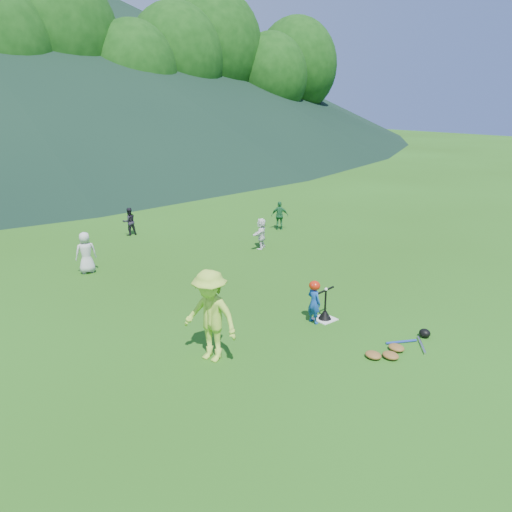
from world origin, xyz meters
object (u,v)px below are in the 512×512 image
(adult_coach, at_px, (210,316))
(fielder_b, at_px, (129,222))
(fielder_d, at_px, (261,233))
(fielder_c, at_px, (280,216))
(batting_tee, at_px, (325,314))
(batter_child, at_px, (314,303))
(fielder_a, at_px, (86,253))
(home_plate, at_px, (325,319))
(equipment_pile, at_px, (397,348))

(adult_coach, distance_m, fielder_b, 9.88)
(fielder_b, bearing_deg, fielder_d, 124.93)
(adult_coach, xyz_separation_m, fielder_d, (5.46, 5.12, -0.39))
(fielder_c, bearing_deg, fielder_d, 73.52)
(fielder_d, distance_m, batting_tee, 5.80)
(batter_child, height_order, fielder_c, fielder_c)
(batting_tee, bearing_deg, fielder_a, 114.69)
(adult_coach, bearing_deg, batting_tee, 68.15)
(home_plate, distance_m, equipment_pile, 1.94)
(fielder_c, bearing_deg, fielder_a, 40.20)
(batter_child, distance_m, fielder_c, 8.28)
(fielder_a, height_order, fielder_c, fielder_a)
(adult_coach, height_order, fielder_b, adult_coach)
(home_plate, relative_size, fielder_a, 0.37)
(home_plate, distance_m, batting_tee, 0.12)
(home_plate, bearing_deg, batter_child, 171.36)
(equipment_pile, bearing_deg, home_plate, 91.33)
(home_plate, relative_size, adult_coach, 0.25)
(fielder_a, xyz_separation_m, fielder_c, (7.58, 0.20, -0.06))
(home_plate, relative_size, fielder_b, 0.44)
(batter_child, relative_size, batting_tee, 1.42)
(fielder_b, height_order, fielder_d, fielder_d)
(fielder_b, relative_size, equipment_pile, 0.57)
(batter_child, height_order, batting_tee, batter_child)
(fielder_d, bearing_deg, equipment_pile, 39.21)
(home_plate, relative_size, equipment_pile, 0.25)
(adult_coach, bearing_deg, home_plate, 68.15)
(fielder_b, relative_size, fielder_c, 0.93)
(fielder_b, height_order, batting_tee, fielder_b)
(home_plate, relative_size, fielder_d, 0.43)
(adult_coach, xyz_separation_m, fielder_c, (7.60, 6.61, -0.36))
(home_plate, relative_size, batter_child, 0.46)
(batter_child, distance_m, fielder_a, 7.02)
(fielder_a, relative_size, equipment_pile, 0.67)
(batter_child, bearing_deg, fielder_d, -28.71)
(fielder_c, bearing_deg, home_plate, 94.53)
(adult_coach, xyz_separation_m, batting_tee, (3.02, -0.12, -0.78))
(fielder_d, xyz_separation_m, equipment_pile, (-2.40, -7.19, -0.45))
(fielder_b, relative_size, batting_tee, 1.50)
(fielder_b, xyz_separation_m, fielder_d, (2.67, -4.35, 0.01))
(fielder_a, distance_m, batting_tee, 7.21)
(fielder_d, bearing_deg, fielder_a, -45.64)
(home_plate, xyz_separation_m, batting_tee, (0.00, 0.00, 0.12))
(fielder_b, bearing_deg, equipment_pile, 94.72)
(adult_coach, distance_m, equipment_pile, 3.79)
(fielder_c, xyz_separation_m, batting_tee, (-4.57, -6.73, -0.42))
(batter_child, distance_m, adult_coach, 2.74)
(fielder_c, bearing_deg, equipment_pile, 101.14)
(adult_coach, relative_size, equipment_pile, 1.01)
(fielder_a, distance_m, fielder_d, 5.60)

